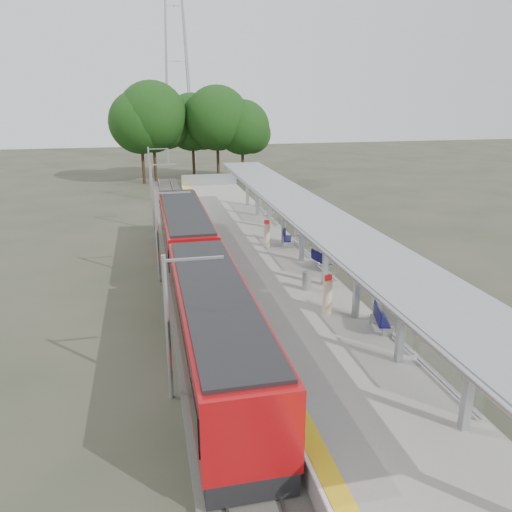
{
  "coord_description": "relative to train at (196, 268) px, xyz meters",
  "views": [
    {
      "loc": [
        -6.68,
        -8.85,
        10.43
      ],
      "look_at": [
        -1.29,
        15.56,
        2.3
      ],
      "focal_mm": 35.0,
      "sensor_mm": 36.0,
      "label": 1
    }
  ],
  "objects": [
    {
      "name": "canopy",
      "position": [
        6.11,
        1.18,
        2.15
      ],
      "size": [
        3.27,
        38.0,
        3.66
      ],
      "color": "#9EA0A5",
      "rests_on": "platform"
    },
    {
      "name": "pylon",
      "position": [
        3.5,
        57.99,
        16.95
      ],
      "size": [
        8.0,
        4.0,
        38.0
      ],
      "primitive_type": null,
      "color": "#9EA0A5",
      "rests_on": "ground"
    },
    {
      "name": "bench_far",
      "position": [
        6.52,
        6.29,
        -0.51
      ],
      "size": [
        0.91,
        1.56,
        1.02
      ],
      "rotation": [
        0.0,
        0.0,
        -0.32
      ],
      "color": "#100E4A",
      "rests_on": "platform"
    },
    {
      "name": "info_pillar_near",
      "position": [
        5.38,
        -4.4,
        -0.25
      ],
      "size": [
        0.42,
        0.42,
        1.85
      ],
      "rotation": [
        0.0,
        0.0,
        0.23
      ],
      "color": "beige",
      "rests_on": "platform"
    },
    {
      "name": "end_fence",
      "position": [
        4.5,
        29.94,
        -0.45
      ],
      "size": [
        6.0,
        0.1,
        1.2
      ],
      "primitive_type": "cube",
      "color": "#9EA0A5",
      "rests_on": "platform"
    },
    {
      "name": "bench_near",
      "position": [
        6.94,
        -6.47,
        -0.49
      ],
      "size": [
        0.88,
        1.62,
        1.06
      ],
      "rotation": [
        0.0,
        0.0,
        -0.27
      ],
      "color": "#100E4A",
      "rests_on": "platform"
    },
    {
      "name": "catenary_masts",
      "position": [
        -1.72,
        3.99,
        0.86
      ],
      "size": [
        2.08,
        48.16,
        5.4
      ],
      "color": "#9EA0A5",
      "rests_on": "ground"
    },
    {
      "name": "litter_bin",
      "position": [
        5.39,
        -1.45,
        -0.58
      ],
      "size": [
        0.53,
        0.53,
        0.95
      ],
      "primitive_type": "cylinder",
      "rotation": [
        0.0,
        0.0,
        -0.14
      ],
      "color": "#9EA0A5",
      "rests_on": "platform"
    },
    {
      "name": "tactile_strip",
      "position": [
        1.95,
        4.99,
        -1.04
      ],
      "size": [
        0.6,
        50.0,
        0.02
      ],
      "primitive_type": "cube",
      "color": "yellow",
      "rests_on": "platform"
    },
    {
      "name": "bench_mid",
      "position": [
        7.11,
        1.4,
        -0.52
      ],
      "size": [
        0.79,
        1.55,
        1.02
      ],
      "rotation": [
        0.0,
        0.0,
        0.23
      ],
      "color": "#100E4A",
      "rests_on": "platform"
    },
    {
      "name": "train",
      "position": [
        0.0,
        0.0,
        0.0
      ],
      "size": [
        2.74,
        27.6,
        3.62
      ],
      "color": "black",
      "rests_on": "ground"
    },
    {
      "name": "info_pillar_far",
      "position": [
        5.19,
        6.31,
        -0.29
      ],
      "size": [
        0.39,
        0.39,
        1.75
      ],
      "rotation": [
        0.0,
        0.0,
        -0.27
      ],
      "color": "beige",
      "rests_on": "platform"
    },
    {
      "name": "platform",
      "position": [
        4.5,
        4.99,
        -1.55
      ],
      "size": [
        6.0,
        50.0,
        1.0
      ],
      "primitive_type": "cube",
      "color": "gray",
      "rests_on": "ground"
    },
    {
      "name": "trackbed",
      "position": [
        -0.0,
        4.99,
        -1.93
      ],
      "size": [
        3.0,
        70.0,
        0.24
      ],
      "primitive_type": "cube",
      "color": "#59544C",
      "rests_on": "ground"
    },
    {
      "name": "tree_cluster",
      "position": [
        2.87,
        38.86,
        5.36
      ],
      "size": [
        19.21,
        10.58,
        12.05
      ],
      "color": "#382316",
      "rests_on": "ground"
    }
  ]
}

